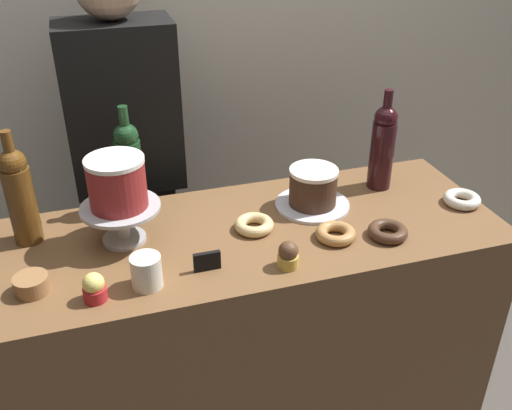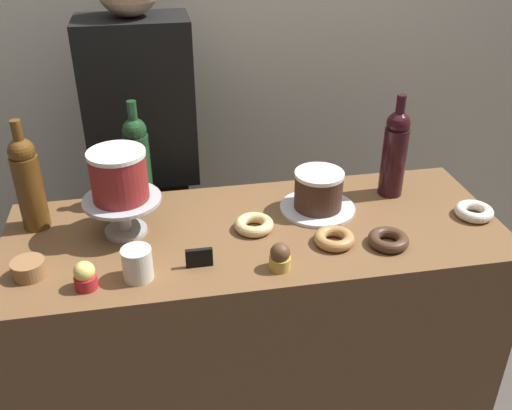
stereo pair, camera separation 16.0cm
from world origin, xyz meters
The scene contains 19 objects.
back_wall centered at (0.00, 0.85, 1.30)m, with size 6.00×0.05×2.60m.
display_counter centered at (0.00, 0.00, 0.45)m, with size 1.42×0.55×0.90m.
cake_stand_pedestal centered at (-0.37, 0.05, 0.98)m, with size 0.22×0.22×0.11m.
white_layer_cake centered at (-0.37, 0.05, 1.08)m, with size 0.16×0.16×0.14m.
silver_serving_platter centered at (0.20, 0.08, 0.91)m, with size 0.23×0.23×0.01m.
chocolate_round_cake centered at (0.20, 0.08, 0.97)m, with size 0.15×0.15×0.12m.
wine_bottle_amber centered at (-0.62, 0.13, 1.05)m, with size 0.08×0.08×0.33m.
wine_bottle_dark_red centered at (0.46, 0.13, 1.05)m, with size 0.08×0.08×0.33m.
wine_bottle_green centered at (-0.32, 0.23, 1.05)m, with size 0.08×0.08×0.33m.
cupcake_chocolate centered at (0.03, -0.20, 0.94)m, with size 0.06×0.06×0.07m.
cupcake_lemon centered at (-0.46, -0.19, 0.94)m, with size 0.06×0.06×0.07m.
donut_sugar centered at (0.65, -0.05, 0.92)m, with size 0.11×0.11×0.03m.
donut_glazed centered at (-0.01, 0.00, 0.92)m, with size 0.11×0.11×0.03m.
donut_chocolate centered at (0.34, -0.14, 0.92)m, with size 0.11×0.11×0.03m.
donut_maple centered at (0.20, -0.11, 0.92)m, with size 0.11×0.11×0.03m.
cookie_stack centered at (-0.60, -0.11, 0.92)m, with size 0.08×0.08×0.04m.
price_sign_chalkboard centered at (-0.18, -0.15, 0.93)m, with size 0.07×0.01×0.05m.
coffee_cup_ceramic centered at (-0.33, -0.17, 0.94)m, with size 0.08×0.08×0.08m.
barista_figure centered at (-0.30, 0.51, 0.84)m, with size 0.36×0.22×1.60m.
Camera 1 is at (-0.41, -1.32, 1.78)m, focal length 40.15 mm.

